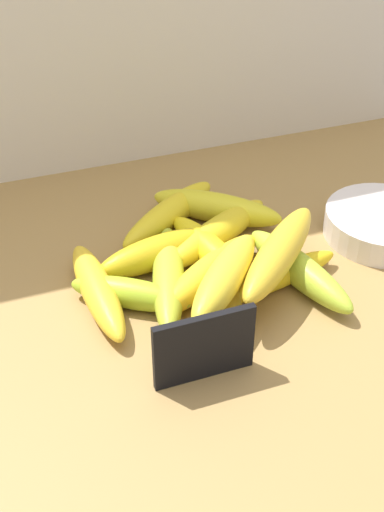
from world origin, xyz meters
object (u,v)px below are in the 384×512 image
at_px(banana_3, 217,233).
at_px(banana_10, 97,290).
at_px(banana_6, 217,208).
at_px(chalkboard_sign, 204,349).
at_px(banana_8, 224,298).
at_px(banana_9, 157,252).
at_px(banana_5, 269,278).
at_px(banana_1, 298,268).
at_px(banana_0, 168,277).
at_px(banana_12, 225,277).
at_px(banana_13, 281,254).
at_px(banana_11, 169,214).
at_px(banana_4, 210,273).
at_px(banana_7, 130,294).
at_px(banana_2, 213,253).
at_px(fruit_bowl, 383,224).

xyz_separation_m(banana_3, banana_10, (-0.18, -0.06, -0.00)).
bearing_deg(banana_6, chalkboard_sign, -114.25).
relative_size(banana_3, banana_8, 1.31).
height_order(chalkboard_sign, banana_8, chalkboard_sign).
bearing_deg(banana_6, banana_9, -146.80).
bearing_deg(banana_5, banana_1, 2.86).
relative_size(banana_0, banana_12, 1.21).
xyz_separation_m(banana_10, banana_12, (0.13, -0.07, 0.04)).
relative_size(banana_1, banana_12, 1.11).
relative_size(banana_10, banana_13, 0.91).
bearing_deg(banana_8, banana_11, 91.36).
distance_m(banana_0, banana_10, 0.09).
xyz_separation_m(banana_3, banana_8, (-0.04, -0.13, -0.00)).
distance_m(banana_3, banana_10, 0.19).
bearing_deg(banana_4, banana_7, -178.98).
distance_m(banana_6, banana_7, 0.21).
bearing_deg(banana_0, banana_3, 36.47).
xyz_separation_m(chalkboard_sign, banana_11, (0.06, 0.28, -0.02)).
xyz_separation_m(banana_8, banana_12, (-0.00, -0.01, 0.04)).
relative_size(banana_2, banana_10, 0.99).
bearing_deg(banana_13, banana_10, 166.32).
bearing_deg(banana_8, banana_12, -115.80).
height_order(chalkboard_sign, banana_5, chalkboard_sign).
relative_size(fruit_bowl, banana_10, 0.85).
distance_m(banana_6, banana_13, 0.17).
bearing_deg(banana_4, banana_13, -24.77).
height_order(banana_1, banana_3, same).
bearing_deg(banana_8, banana_10, 154.99).
bearing_deg(banana_3, banana_2, -118.86).
relative_size(banana_11, banana_12, 1.16).
bearing_deg(banana_6, banana_1, -74.80).
bearing_deg(fruit_bowl, banana_6, 151.14).
height_order(banana_3, banana_9, banana_9).
height_order(banana_3, banana_5, banana_3).
height_order(banana_6, banana_13, banana_13).
height_order(banana_6, banana_9, same).
height_order(banana_9, banana_11, banana_9).
bearing_deg(banana_12, banana_1, 14.65).
bearing_deg(banana_10, banana_9, 27.03).
bearing_deg(banana_11, banana_10, -136.03).
bearing_deg(chalkboard_sign, banana_6, 65.75).
height_order(banana_1, banana_7, banana_1).
bearing_deg(banana_9, banana_10, -152.97).
bearing_deg(banana_3, banana_5, -76.65).
relative_size(banana_3, banana_11, 1.02).
relative_size(fruit_bowl, banana_1, 0.85).
relative_size(banana_5, banana_13, 0.98).
xyz_separation_m(fruit_bowl, banana_13, (-0.19, -0.06, 0.04)).
relative_size(banana_2, banana_4, 0.96).
relative_size(banana_7, banana_12, 0.88).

